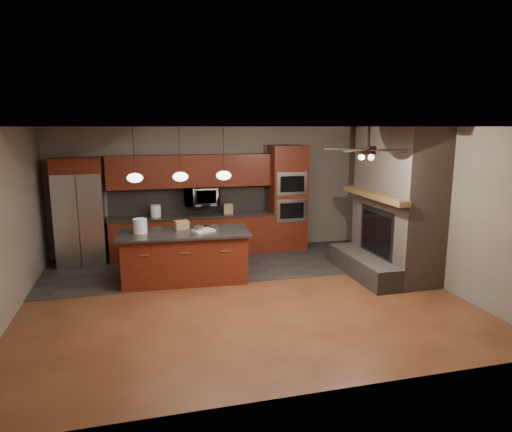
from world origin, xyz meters
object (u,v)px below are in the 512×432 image
object	(u,v)px
microwave	(201,196)
paint_tray	(203,230)
paint_can	(199,229)
counter_bucket	(156,211)
refrigerator	(80,212)
white_bucket	(140,226)
counter_box	(228,209)
oven_tower	(288,198)
kitchen_island	(185,256)
cardboard_box	(182,225)

from	to	relation	value
microwave	paint_tray	bearing A→B (deg)	-97.00
paint_can	counter_bucket	distance (m)	1.88
paint_tray	refrigerator	bearing A→B (deg)	122.92
refrigerator	paint_tray	bearing A→B (deg)	-36.06
white_bucket	counter_box	distance (m)	2.45
paint_tray	microwave	bearing A→B (deg)	61.98
oven_tower	kitchen_island	world-z (taller)	oven_tower
cardboard_box	counter_bucket	xyz separation A→B (m)	(-0.41, 1.44, 0.03)
kitchen_island	white_bucket	bearing A→B (deg)	177.12
paint_can	paint_tray	xyz separation A→B (m)	(0.08, 0.01, -0.04)
paint_can	microwave	bearing A→B (deg)	80.59
kitchen_island	counter_box	bearing A→B (deg)	58.64
oven_tower	paint_tray	distance (m)	2.81
white_bucket	counter_box	bearing A→B (deg)	39.04
microwave	counter_box	distance (m)	0.65
microwave	counter_box	size ratio (longest dim) A/B	3.30
paint_can	counter_bucket	xyz separation A→B (m)	(-0.69, 1.75, 0.05)
paint_tray	cardboard_box	distance (m)	0.47
kitchen_island	cardboard_box	distance (m)	0.59
refrigerator	cardboard_box	xyz separation A→B (m)	(1.92, -1.36, -0.10)
paint_tray	counter_bucket	distance (m)	1.91
oven_tower	kitchen_island	distance (m)	3.12
oven_tower	cardboard_box	world-z (taller)	oven_tower
oven_tower	counter_bucket	xyz separation A→B (m)	(-2.97, 0.01, -0.17)
paint_tray	counter_box	xyz separation A→B (m)	(0.79, 1.69, 0.07)
paint_can	counter_box	xyz separation A→B (m)	(0.87, 1.70, 0.04)
oven_tower	counter_bucket	distance (m)	2.97
cardboard_box	counter_box	xyz separation A→B (m)	(1.15, 1.39, 0.01)
oven_tower	counter_bucket	world-z (taller)	oven_tower
microwave	oven_tower	bearing A→B (deg)	-1.66
refrigerator	kitchen_island	distance (m)	2.59
white_bucket	paint_can	distance (m)	1.05
white_bucket	counter_box	xyz separation A→B (m)	(1.90, 1.54, -0.04)
cardboard_box	counter_bucket	world-z (taller)	counter_bucket
white_bucket	paint_can	size ratio (longest dim) A/B	1.60
oven_tower	white_bucket	bearing A→B (deg)	-154.36
counter_bucket	white_bucket	bearing A→B (deg)	-101.98
kitchen_island	microwave	bearing A→B (deg)	75.49
white_bucket	paint_tray	bearing A→B (deg)	-7.62
oven_tower	counter_box	bearing A→B (deg)	-178.26
kitchen_island	paint_tray	xyz separation A→B (m)	(0.34, -0.06, 0.47)
microwave	cardboard_box	bearing A→B (deg)	-111.25
refrigerator	counter_bucket	xyz separation A→B (m)	(1.51, 0.08, -0.07)
white_bucket	cardboard_box	size ratio (longest dim) A/B	1.08
kitchen_island	white_bucket	distance (m)	0.97
oven_tower	microwave	xyz separation A→B (m)	(-1.98, 0.06, 0.11)
paint_can	cardboard_box	size ratio (longest dim) A/B	0.68
oven_tower	white_bucket	size ratio (longest dim) A/B	8.96
kitchen_island	counter_bucket	xyz separation A→B (m)	(-0.43, 1.68, 0.56)
paint_can	kitchen_island	bearing A→B (deg)	164.80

